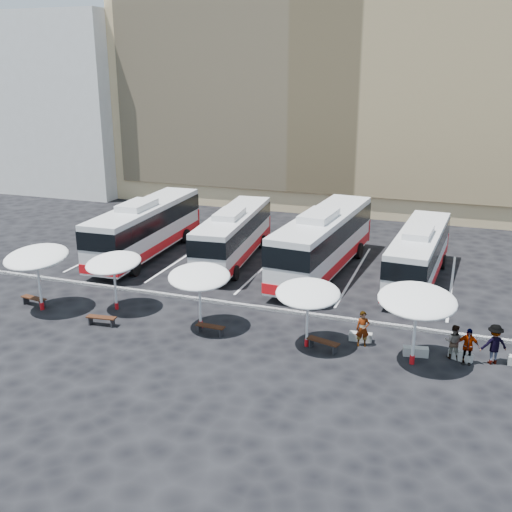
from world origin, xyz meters
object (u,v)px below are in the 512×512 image
(sunshade_3, at_px, (308,293))
(passenger_1, at_px, (454,342))
(bus_0, at_px, (146,227))
(sunshade_1, at_px, (113,263))
(sunshade_0, at_px, (36,257))
(conc_bench_2, at_px, (461,356))
(bus_2, at_px, (323,240))
(sunshade_4, at_px, (417,301))
(wood_bench_0, at_px, (34,299))
(passenger_3, at_px, (494,344))
(sunshade_2, at_px, (199,277))
(bus_1, at_px, (234,234))
(wood_bench_1, at_px, (101,319))
(passenger_0, at_px, (363,329))
(bus_3, at_px, (419,254))
(passenger_2, at_px, (468,346))
(conc_bench_0, at_px, (360,337))
(conc_bench_1, at_px, (416,352))
(wood_bench_3, at_px, (323,343))
(wood_bench_2, at_px, (210,328))

(sunshade_3, height_order, passenger_1, sunshade_3)
(bus_0, relative_size, sunshade_1, 3.67)
(sunshade_0, relative_size, passenger_1, 2.16)
(conc_bench_2, bearing_deg, bus_2, 131.70)
(sunshade_4, bearing_deg, wood_bench_0, -179.93)
(passenger_3, bearing_deg, sunshade_2, -20.18)
(bus_1, bearing_deg, wood_bench_0, -128.80)
(sunshade_0, bearing_deg, bus_0, 87.34)
(bus_2, relative_size, conc_bench_2, 12.74)
(bus_2, distance_m, sunshade_0, 17.39)
(wood_bench_1, height_order, passenger_0, passenger_0)
(bus_3, bearing_deg, passenger_1, -72.59)
(passenger_1, distance_m, passenger_2, 0.70)
(conc_bench_0, height_order, conc_bench_1, conc_bench_1)
(bus_3, height_order, conc_bench_1, bus_3)
(sunshade_0, height_order, wood_bench_1, sunshade_0)
(passenger_3, bearing_deg, conc_bench_1, -16.84)
(wood_bench_0, bearing_deg, bus_3, 29.20)
(bus_3, bearing_deg, bus_1, -178.04)
(conc_bench_0, height_order, passenger_3, passenger_3)
(wood_bench_3, relative_size, passenger_1, 1.00)
(conc_bench_0, distance_m, passenger_0, 0.86)
(conc_bench_2, distance_m, passenger_2, 0.76)
(sunshade_1, relative_size, passenger_1, 2.13)
(wood_bench_3, xyz_separation_m, conc_bench_2, (6.16, 1.12, -0.18))
(passenger_2, distance_m, passenger_3, 1.18)
(conc_bench_1, bearing_deg, sunshade_0, -176.56)
(wood_bench_2, bearing_deg, bus_3, 51.17)
(bus_2, xyz_separation_m, wood_bench_3, (2.68, -11.05, -1.80))
(bus_3, height_order, wood_bench_0, bus_3)
(sunshade_0, xyz_separation_m, wood_bench_3, (15.80, 0.34, -2.66))
(sunshade_2, bearing_deg, wood_bench_3, -3.22)
(sunshade_3, relative_size, sunshade_4, 0.85)
(passenger_1, bearing_deg, wood_bench_1, 14.41)
(sunshade_0, height_order, conc_bench_0, sunshade_0)
(passenger_2, bearing_deg, sunshade_0, -179.61)
(sunshade_0, bearing_deg, wood_bench_2, 1.12)
(sunshade_0, distance_m, wood_bench_3, 16.03)
(sunshade_4, height_order, wood_bench_0, sunshade_4)
(wood_bench_1, bearing_deg, sunshade_1, 101.71)
(sunshade_3, xyz_separation_m, wood_bench_2, (-4.90, -0.29, -2.36))
(sunshade_2, relative_size, passenger_2, 2.36)
(bus_3, bearing_deg, sunshade_3, -107.44)
(bus_1, relative_size, wood_bench_0, 7.28)
(sunshade_3, xyz_separation_m, conc_bench_0, (2.34, 1.45, -2.50))
(wood_bench_0, relative_size, wood_bench_2, 1.08)
(sunshade_3, bearing_deg, sunshade_4, -1.62)
(passenger_3, bearing_deg, passenger_0, -22.12)
(passenger_0, relative_size, passenger_3, 0.93)
(bus_0, height_order, passenger_0, bus_0)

